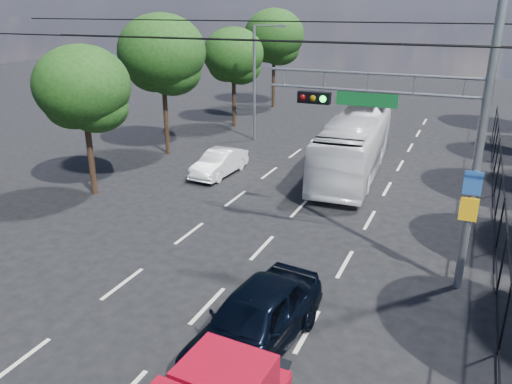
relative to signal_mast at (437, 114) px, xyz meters
The scene contains 12 objects.
lane_markings 9.56m from the signal_mast, 131.33° to the left, with size 6.12×38.00×0.01m.
signal_mast is the anchor object (origin of this frame).
streetlight_left 18.24m from the signal_mast, 129.66° to the left, with size 2.09×0.22×7.08m.
utility_wires 5.71m from the signal_mast, behind, with size 22.00×5.04×0.74m.
fence_right 6.37m from the signal_mast, 61.03° to the left, with size 0.06×34.03×2.00m.
tree_left_b 14.62m from the signal_mast, behind, with size 4.08×4.08×6.63m.
tree_left_c 17.57m from the signal_mast, 149.06° to the left, with size 4.80×4.80×7.80m.
tree_left_d 22.48m from the signal_mast, 130.73° to the left, with size 4.20×4.20×6.83m.
tree_left_e 29.12m from the signal_mast, 120.71° to the left, with size 4.92×4.92×7.99m.
navy_hatchback 7.53m from the signal_mast, 122.61° to the right, with size 1.93×4.81×1.64m, color black.
white_bus 11.24m from the signal_mast, 114.32° to the left, with size 2.48×10.58×2.95m, color white.
white_van 13.29m from the signal_mast, 147.40° to the left, with size 1.34×3.86×1.27m, color white.
Camera 1 is at (6.20, -6.68, 8.04)m, focal length 35.00 mm.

